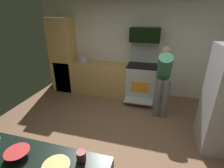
{
  "coord_description": "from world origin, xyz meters",
  "views": [
    {
      "loc": [
        0.73,
        -2.25,
        2.18
      ],
      "look_at": [
        0.04,
        0.3,
        1.05
      ],
      "focal_mm": 26.29,
      "sensor_mm": 36.0,
      "label": 1
    }
  ],
  "objects": [
    {
      "name": "mixing_bowl_prep",
      "position": [
        -0.47,
        -1.34,
        0.94
      ],
      "size": [
        0.23,
        0.23,
        0.07
      ],
      "primitive_type": "cone",
      "rotation": [
        3.14,
        0.0,
        0.0
      ],
      "color": "red",
      "rests_on": "counter_island"
    },
    {
      "name": "microwave",
      "position": [
        0.41,
        2.06,
        1.7
      ],
      "size": [
        0.74,
        0.38,
        0.35
      ],
      "primitive_type": "cube",
      "color": "black",
      "rests_on": "oven_range"
    },
    {
      "name": "wall_back",
      "position": [
        0.0,
        2.34,
        1.3
      ],
      "size": [
        5.2,
        0.12,
        2.6
      ],
      "primitive_type": "cube",
      "color": "silver",
      "rests_on": "ground"
    },
    {
      "name": "mixing_bowl_small",
      "position": [
        -0.02,
        -1.37,
        0.93
      ],
      "size": [
        0.25,
        0.25,
        0.06
      ],
      "primitive_type": "cone",
      "rotation": [
        3.14,
        0.0,
        0.0
      ],
      "color": "#E5D070",
      "rests_on": "counter_island"
    },
    {
      "name": "lower_cabinet_run",
      "position": [
        -0.9,
        1.98,
        0.45
      ],
      "size": [
        2.4,
        0.6,
        0.9
      ],
      "primitive_type": "cube",
      "color": "tan",
      "rests_on": "ground"
    },
    {
      "name": "cabinet_column",
      "position": [
        -1.9,
        1.98,
        1.05
      ],
      "size": [
        0.6,
        0.6,
        2.1
      ],
      "primitive_type": "cube",
      "color": "tan",
      "rests_on": "ground"
    },
    {
      "name": "ground_plane",
      "position": [
        0.0,
        0.0,
        -0.01
      ],
      "size": [
        5.2,
        4.8,
        0.02
      ],
      "primitive_type": "cube",
      "color": "#835E45"
    },
    {
      "name": "stock_pot",
      "position": [
        -1.28,
        1.98,
        0.98
      ],
      "size": [
        0.26,
        0.26,
        0.17
      ],
      "primitive_type": "cylinder",
      "color": "#BBB1BC",
      "rests_on": "lower_cabinet_run"
    },
    {
      "name": "person_cook",
      "position": [
        0.93,
        1.25,
        0.91
      ],
      "size": [
        0.31,
        0.59,
        1.54
      ],
      "color": "slate",
      "rests_on": "ground"
    },
    {
      "name": "mug_coffee",
      "position": [
        0.14,
        -1.21,
        0.95
      ],
      "size": [
        0.09,
        0.09,
        0.1
      ],
      "primitive_type": "cylinder",
      "color": "#96373B",
      "rests_on": "counter_island"
    },
    {
      "name": "oven_range",
      "position": [
        0.41,
        1.97,
        0.51
      ],
      "size": [
        0.76,
        0.97,
        1.53
      ],
      "color": "#BAC0BE",
      "rests_on": "ground"
    }
  ]
}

